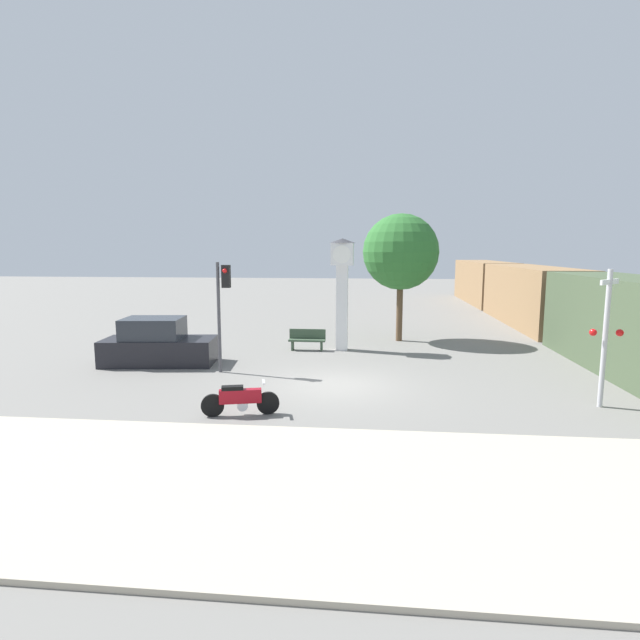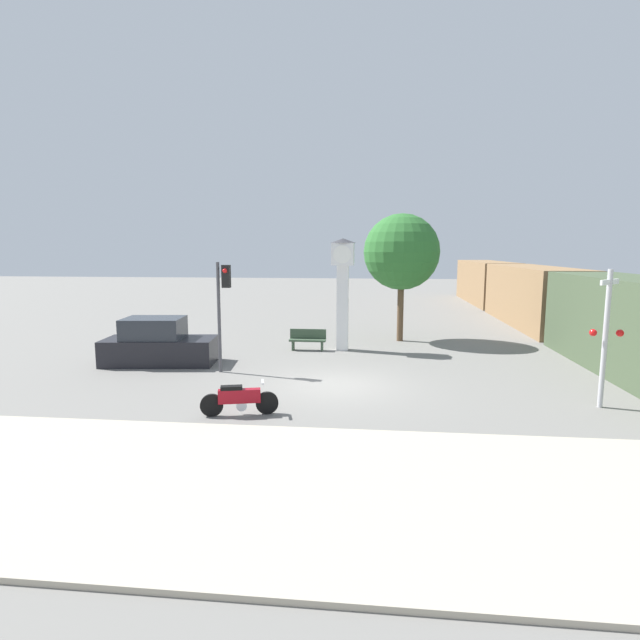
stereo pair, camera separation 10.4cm
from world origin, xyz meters
name	(u,v)px [view 2 (the right image)]	position (x,y,z in m)	size (l,w,h in m)	color
ground_plane	(334,385)	(0.00, 0.00, 0.00)	(120.00, 120.00, 0.00)	slate
sidewalk_strip	(304,488)	(0.00, -7.20, 0.05)	(36.00, 6.00, 0.10)	#B2A893
motorcycle	(239,399)	(-2.30, -3.20, 0.44)	(2.03, 0.68, 0.91)	black
clock_tower	(343,277)	(-0.10, 5.82, 3.21)	(1.13, 1.13, 4.87)	white
freight_train	(533,296)	(10.53, 14.45, 1.70)	(2.80, 36.59, 3.40)	#425138
traffic_light	(223,297)	(-4.09, 1.36, 2.73)	(0.50, 0.35, 3.96)	#47474C
railroad_crossing_signal	(606,333)	(7.61, -1.47, 2.11)	(0.90, 0.82, 3.87)	#B7B7BC
street_tree	(402,252)	(2.54, 8.33, 4.26)	(3.60, 3.60, 6.07)	brown
bench	(308,339)	(-1.61, 5.61, 0.49)	(1.60, 0.44, 0.92)	#384C38
parked_car	(158,345)	(-7.01, 2.38, 0.75)	(4.37, 2.25, 1.80)	black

